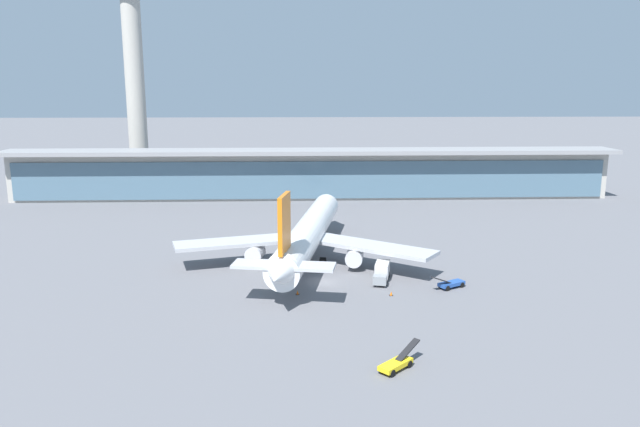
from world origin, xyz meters
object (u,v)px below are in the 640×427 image
object	(u,v)px
service_truck_under_wing_yellow	(397,363)
control_tower	(134,62)
service_truck_mid_apron_blue	(451,284)
airliner_on_stand	(308,234)
service_truck_near_nose_grey	(382,271)
safety_cone_bravo	(391,294)
safety_cone_alpha	(298,293)

from	to	relation	value
service_truck_under_wing_yellow	control_tower	world-z (taller)	control_tower
service_truck_mid_apron_blue	airliner_on_stand	bearing A→B (deg)	144.39
service_truck_near_nose_grey	safety_cone_bravo	distance (m)	7.90
airliner_on_stand	control_tower	distance (m)	118.79
service_truck_mid_apron_blue	control_tower	bearing A→B (deg)	124.99
service_truck_mid_apron_blue	safety_cone_bravo	size ratio (longest dim) A/B	9.39
airliner_on_stand	service_truck_near_nose_grey	xyz separation A→B (m)	(12.77, -12.63, -3.77)
safety_cone_alpha	safety_cone_bravo	world-z (taller)	same
service_truck_near_nose_grey	airliner_on_stand	bearing A→B (deg)	135.32
service_truck_under_wing_yellow	safety_cone_alpha	xyz separation A→B (m)	(-11.87, 27.51, -0.49)
service_truck_mid_apron_blue	safety_cone_bravo	world-z (taller)	service_truck_mid_apron_blue
control_tower	safety_cone_alpha	world-z (taller)	control_tower
service_truck_near_nose_grey	service_truck_mid_apron_blue	size ratio (longest dim) A/B	1.16
airliner_on_stand	service_truck_mid_apron_blue	distance (m)	29.75
airliner_on_stand	safety_cone_alpha	size ratio (longest dim) A/B	92.76
service_truck_mid_apron_blue	control_tower	distance (m)	146.26
service_truck_under_wing_yellow	control_tower	bearing A→B (deg)	114.65
service_truck_mid_apron_blue	safety_cone_bravo	xyz separation A→B (m)	(-10.64, -3.28, -0.49)
service_truck_mid_apron_blue	control_tower	xyz separation A→B (m)	(-80.51, 115.00, 41.04)
service_truck_under_wing_yellow	safety_cone_bravo	bearing A→B (deg)	82.48
control_tower	service_truck_mid_apron_blue	bearing A→B (deg)	-55.01
service_truck_near_nose_grey	service_truck_mid_apron_blue	world-z (taller)	service_truck_near_nose_grey
service_truck_mid_apron_blue	control_tower	world-z (taller)	control_tower
service_truck_near_nose_grey	safety_cone_alpha	xyz separation A→B (m)	(-14.87, -6.62, -1.37)
service_truck_near_nose_grey	control_tower	xyz separation A→B (m)	(-69.39, 110.52, 40.16)
service_truck_mid_apron_blue	safety_cone_alpha	distance (m)	26.08
airliner_on_stand	safety_cone_bravo	xyz separation A→B (m)	(13.25, -20.40, -5.15)
service_truck_near_nose_grey	service_truck_under_wing_yellow	world-z (taller)	service_truck_near_nose_grey
service_truck_mid_apron_blue	service_truck_near_nose_grey	bearing A→B (deg)	158.06
service_truck_near_nose_grey	service_truck_under_wing_yellow	bearing A→B (deg)	-95.03
airliner_on_stand	service_truck_near_nose_grey	bearing A→B (deg)	-44.68
safety_cone_alpha	control_tower	bearing A→B (deg)	114.96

